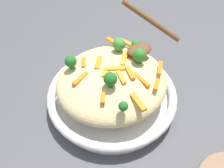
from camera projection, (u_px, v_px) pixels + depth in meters
ground_plane at (112, 102)px, 0.58m from camera, size 2.40×2.40×0.00m
serving_bowl at (112, 96)px, 0.56m from camera, size 0.29×0.29×0.04m
pasta_mound at (112, 82)px, 0.53m from camera, size 0.24×0.22×0.07m
carrot_piece_0 at (98, 63)px, 0.51m from camera, size 0.03×0.04×0.01m
carrot_piece_1 at (121, 77)px, 0.48m from camera, size 0.01×0.04×0.01m
carrot_piece_2 at (106, 74)px, 0.49m from camera, size 0.02×0.03×0.01m
carrot_piece_3 at (81, 79)px, 0.49m from camera, size 0.04×0.02×0.01m
carrot_piece_4 at (157, 85)px, 0.48m from camera, size 0.03×0.03×0.01m
carrot_piece_5 at (160, 68)px, 0.51m from camera, size 0.03×0.03×0.01m
carrot_piece_6 at (115, 69)px, 0.50m from camera, size 0.04×0.03×0.01m
carrot_piece_7 at (127, 43)px, 0.56m from camera, size 0.02×0.04×0.01m
carrot_piece_8 at (113, 42)px, 0.57m from camera, size 0.02×0.04×0.01m
carrot_piece_9 at (132, 56)px, 0.53m from camera, size 0.02×0.03×0.01m
carrot_piece_10 at (142, 80)px, 0.49m from camera, size 0.02×0.04×0.01m
carrot_piece_11 at (124, 59)px, 0.52m from camera, size 0.03×0.04×0.01m
carrot_piece_12 at (103, 98)px, 0.46m from camera, size 0.02×0.02×0.01m
carrot_piece_13 at (84, 63)px, 0.52m from camera, size 0.02×0.03×0.01m
carrot_piece_14 at (138, 102)px, 0.45m from camera, size 0.01×0.04×0.01m
carrot_piece_15 at (130, 73)px, 0.49m from camera, size 0.01×0.03×0.01m
broccoli_floret_0 at (71, 62)px, 0.50m from camera, size 0.02×0.02×0.03m
broccoli_floret_1 at (119, 44)px, 0.54m from camera, size 0.03×0.03×0.03m
broccoli_floret_2 at (110, 79)px, 0.46m from camera, size 0.03×0.03×0.03m
broccoli_floret_3 at (136, 44)px, 0.55m from camera, size 0.02×0.02×0.02m
broccoli_floret_4 at (123, 106)px, 0.43m from camera, size 0.02×0.02×0.02m
broccoli_floret_5 at (140, 56)px, 0.51m from camera, size 0.03×0.03×0.03m
serving_spoon at (144, 39)px, 0.54m from camera, size 0.13×0.12×0.08m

